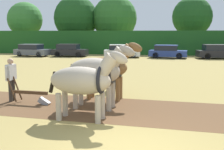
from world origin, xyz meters
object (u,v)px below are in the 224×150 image
at_px(draft_horse_lead_left, 84,80).
at_px(draft_horse_trail_left, 107,67).
at_px(parked_car_far_left, 32,50).
at_px(tree_left, 76,18).
at_px(tree_center, 192,17).
at_px(draft_horse_lead_right, 97,71).
at_px(tree_center_left, 115,18).
at_px(parked_car_left, 69,50).
at_px(parked_car_center_left, 121,51).
at_px(parked_car_center, 167,52).
at_px(tree_far_left, 25,20).
at_px(farmer_beside_team, 116,71).
at_px(parked_car_center_right, 218,52).
at_px(church_spire, 195,10).
at_px(plow, 33,96).
at_px(farmer_at_plow, 11,76).

xyz_separation_m(draft_horse_lead_left, draft_horse_trail_left, (0.24, 2.89, 0.07)).
bearing_deg(parked_car_far_left, tree_left, 86.38).
xyz_separation_m(tree_center, draft_horse_lead_right, (-6.80, -32.19, -3.61)).
bearing_deg(draft_horse_lead_right, tree_center_left, 102.22).
xyz_separation_m(tree_center_left, parked_car_left, (-3.64, -10.91, -4.21)).
bearing_deg(tree_center_left, parked_car_center_left, -77.29).
xyz_separation_m(tree_center_left, draft_horse_lead_right, (4.45, -32.59, -3.52)).
bearing_deg(tree_left, parked_car_center_left, -51.75).
relative_size(draft_horse_trail_left, parked_car_center, 0.63).
height_order(tree_far_left, parked_car_center_left, tree_far_left).
bearing_deg(parked_car_center, parked_car_far_left, -171.74).
distance_m(farmer_beside_team, parked_car_center_right, 19.94).
relative_size(tree_center_left, draft_horse_lead_right, 3.13).
relative_size(tree_far_left, parked_car_center_left, 1.77).
distance_m(church_spire, parked_car_left, 35.10).
height_order(plow, parked_car_far_left, parked_car_far_left).
bearing_deg(plow, draft_horse_trail_left, 28.81).
height_order(tree_left, parked_car_center_right, tree_left).
xyz_separation_m(church_spire, parked_car_center, (-6.21, -29.88, -6.69)).
bearing_deg(parked_car_center_right, parked_car_far_left, 173.25).
xyz_separation_m(farmer_at_plow, parked_car_left, (-4.43, 21.20, -0.33)).
xyz_separation_m(tree_center_left, parked_car_center_left, (2.52, -11.19, -4.21)).
relative_size(tree_center, parked_car_center, 1.85).
relative_size(tree_far_left, tree_center_left, 0.90).
bearing_deg(draft_horse_lead_right, parked_car_center, 86.06).
bearing_deg(tree_far_left, tree_left, 5.26).
distance_m(parked_car_center_left, parked_car_center_right, 10.41).
height_order(tree_center_left, plow, tree_center_left).
relative_size(draft_horse_lead_right, farmer_at_plow, 1.50).
bearing_deg(plow, parked_car_center_left, 92.60).
relative_size(draft_horse_lead_left, farmer_beside_team, 1.66).
distance_m(tree_center, draft_horse_lead_left, 34.54).
relative_size(tree_center, draft_horse_lead_left, 2.92).
distance_m(church_spire, farmer_at_plow, 52.92).
height_order(farmer_beside_team, parked_car_center_right, farmer_beside_team).
bearing_deg(tree_center_left, tree_left, -175.00).
height_order(church_spire, plow, church_spire).
bearing_deg(draft_horse_lead_right, draft_horse_trail_left, 89.37).
relative_size(parked_car_far_left, parked_car_left, 1.07).
distance_m(tree_far_left, tree_left, 7.95).
xyz_separation_m(tree_left, farmer_beside_team, (10.52, -28.53, -4.02)).
relative_size(parked_car_center_left, parked_car_center, 0.99).
relative_size(parked_car_far_left, parked_car_center_left, 1.03).
bearing_deg(tree_center_left, tree_far_left, -174.85).
bearing_deg(parked_car_center_left, farmer_at_plow, -103.02).
distance_m(church_spire, draft_horse_trail_left, 51.15).
height_order(tree_center_left, parked_car_far_left, tree_center_left).
distance_m(tree_center_left, draft_horse_lead_right, 33.08).
bearing_deg(parked_car_center, farmer_beside_team, -92.17).
relative_size(parked_car_left, parked_car_center_right, 0.87).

